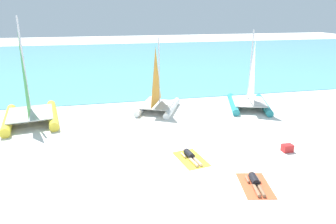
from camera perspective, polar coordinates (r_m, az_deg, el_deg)
ground_plane at (r=21.65m, az=-2.76°, el=0.95°), size 120.00×120.00×0.00m
ocean_water at (r=42.52m, az=-7.81°, el=9.59°), size 120.00×40.00×0.05m
sailboat_yellow at (r=20.24m, az=-24.24°, el=0.75°), size 3.74×5.16×6.18m
sailboat_teal at (r=21.88m, az=14.81°, el=2.67°), size 3.69×4.62×5.25m
sailboat_white at (r=20.66m, az=-1.93°, el=2.18°), size 3.68×4.33×4.81m
towel_left at (r=14.33m, az=4.27°, el=-8.65°), size 1.40×2.06×0.01m
sunbather_left at (r=14.32m, az=4.16°, el=-8.09°), size 0.66×1.57×0.30m
towel_right at (r=12.80m, az=15.83°, el=-12.95°), size 1.45×2.08×0.01m
sunbather_right at (r=12.79m, az=15.79°, el=-12.32°), size 0.70×1.56×0.30m
cooler_box at (r=15.99m, az=21.20°, el=-6.24°), size 0.50×0.36×0.36m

